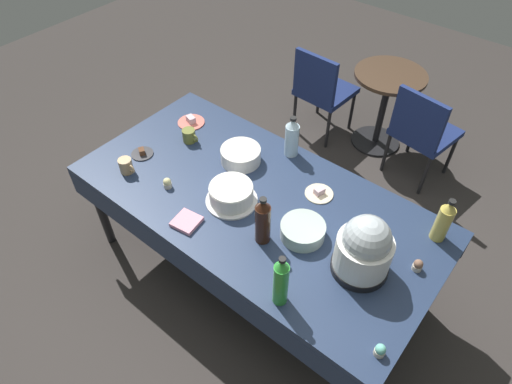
{
  "coord_description": "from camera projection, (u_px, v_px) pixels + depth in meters",
  "views": [
    {
      "loc": [
        1.15,
        -1.41,
        2.66
      ],
      "look_at": [
        0.0,
        0.0,
        0.8
      ],
      "focal_mm": 31.4,
      "sensor_mm": 36.0,
      "label": 1
    }
  ],
  "objects": [
    {
      "name": "paper_napkin_stack",
      "position": [
        187.0,
        222.0,
        2.5
      ],
      "size": [
        0.16,
        0.16,
        0.02
      ],
      "primitive_type": "cube",
      "rotation": [
        0.0,
        0.0,
        0.14
      ],
      "color": "pink",
      "rests_on": "potluck_table"
    },
    {
      "name": "dessert_plate_coral",
      "position": [
        191.0,
        121.0,
        3.15
      ],
      "size": [
        0.19,
        0.19,
        0.05
      ],
      "color": "#E07266",
      "rests_on": "potluck_table"
    },
    {
      "name": "ground",
      "position": [
        256.0,
        271.0,
        3.18
      ],
      "size": [
        9.0,
        9.0,
        0.0
      ],
      "primitive_type": "plane",
      "color": "#383330"
    },
    {
      "name": "dessert_plate_charcoal",
      "position": [
        142.0,
        153.0,
        2.91
      ],
      "size": [
        0.14,
        0.14,
        0.04
      ],
      "color": "#2D2D33",
      "rests_on": "potluck_table"
    },
    {
      "name": "soda_bottle_cola",
      "position": [
        263.0,
        221.0,
        2.32
      ],
      "size": [
        0.08,
        0.08,
        0.31
      ],
      "color": "#33190F",
      "rests_on": "potluck_table"
    },
    {
      "name": "maroon_chair_left",
      "position": [
        322.0,
        88.0,
        3.94
      ],
      "size": [
        0.46,
        0.46,
        0.85
      ],
      "color": "navy",
      "rests_on": "ground"
    },
    {
      "name": "glass_salad_bowl",
      "position": [
        303.0,
        231.0,
        2.41
      ],
      "size": [
        0.25,
        0.25,
        0.08
      ],
      "primitive_type": "cylinder",
      "color": "#B2C6BC",
      "rests_on": "potluck_table"
    },
    {
      "name": "potluck_table",
      "position": [
        256.0,
        205.0,
        2.68
      ],
      "size": [
        2.2,
        1.1,
        0.75
      ],
      "color": "navy",
      "rests_on": "ground"
    },
    {
      "name": "frosted_layer_cake",
      "position": [
        231.0,
        194.0,
        2.58
      ],
      "size": [
        0.31,
        0.31,
        0.12
      ],
      "color": "silver",
      "rests_on": "potluck_table"
    },
    {
      "name": "ceramic_snack_bowl",
      "position": [
        241.0,
        155.0,
        2.83
      ],
      "size": [
        0.25,
        0.25,
        0.1
      ],
      "primitive_type": "cylinder",
      "color": "silver",
      "rests_on": "potluck_table"
    },
    {
      "name": "maroon_chair_right",
      "position": [
        422.0,
        129.0,
        3.52
      ],
      "size": [
        0.51,
        0.51,
        0.85
      ],
      "color": "navy",
      "rests_on": "ground"
    },
    {
      "name": "coffee_mug_olive",
      "position": [
        189.0,
        136.0,
        2.98
      ],
      "size": [
        0.13,
        0.09,
        0.09
      ],
      "color": "olive",
      "rests_on": "potluck_table"
    },
    {
      "name": "coffee_mug_tan",
      "position": [
        126.0,
        166.0,
        2.76
      ],
      "size": [
        0.13,
        0.08,
        0.1
      ],
      "color": "tan",
      "rests_on": "potluck_table"
    },
    {
      "name": "slow_cooker",
      "position": [
        364.0,
        249.0,
        2.17
      ],
      "size": [
        0.29,
        0.29,
        0.36
      ],
      "color": "black",
      "rests_on": "potluck_table"
    },
    {
      "name": "cupcake_lemon",
      "position": [
        167.0,
        183.0,
        2.68
      ],
      "size": [
        0.05,
        0.05,
        0.07
      ],
      "color": "beige",
      "rests_on": "potluck_table"
    },
    {
      "name": "soda_bottle_ginger_ale",
      "position": [
        444.0,
        221.0,
        2.34
      ],
      "size": [
        0.08,
        0.08,
        0.29
      ],
      "color": "gold",
      "rests_on": "potluck_table"
    },
    {
      "name": "soda_bottle_lime_soda",
      "position": [
        281.0,
        281.0,
        2.05
      ],
      "size": [
        0.07,
        0.07,
        0.33
      ],
      "color": "green",
      "rests_on": "potluck_table"
    },
    {
      "name": "round_cafe_table",
      "position": [
        386.0,
        97.0,
        3.83
      ],
      "size": [
        0.6,
        0.6,
        0.72
      ],
      "color": "#473323",
      "rests_on": "ground"
    },
    {
      "name": "soda_bottle_water",
      "position": [
        292.0,
        138.0,
        2.83
      ],
      "size": [
        0.09,
        0.09,
        0.29
      ],
      "color": "silver",
      "rests_on": "potluck_table"
    },
    {
      "name": "dessert_plate_cream",
      "position": [
        319.0,
        193.0,
        2.65
      ],
      "size": [
        0.17,
        0.17,
        0.05
      ],
      "color": "beige",
      "rests_on": "potluck_table"
    },
    {
      "name": "cupcake_vanilla",
      "position": [
        418.0,
        265.0,
        2.26
      ],
      "size": [
        0.05,
        0.05,
        0.07
      ],
      "color": "beige",
      "rests_on": "potluck_table"
    },
    {
      "name": "cupcake_cocoa",
      "position": [
        380.0,
        350.0,
        1.95
      ],
      "size": [
        0.05,
        0.05,
        0.07
      ],
      "color": "beige",
      "rests_on": "potluck_table"
    }
  ]
}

